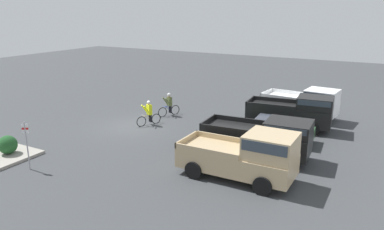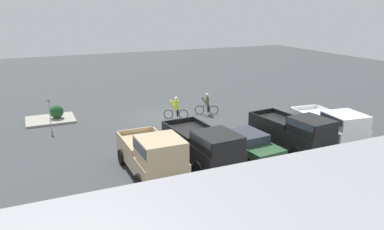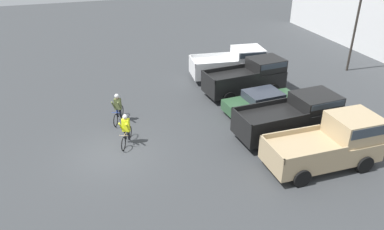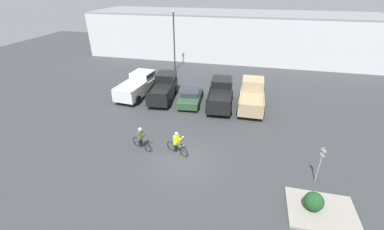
{
  "view_description": "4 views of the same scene",
  "coord_description": "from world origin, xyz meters",
  "views": [
    {
      "loc": [
        18.41,
        14.76,
        7.38
      ],
      "look_at": [
        -0.53,
        4.15,
        1.2
      ],
      "focal_mm": 35.0,
      "sensor_mm": 36.0,
      "label": 1
    },
    {
      "loc": [
        8.91,
        25.28,
        8.01
      ],
      "look_at": [
        -0.53,
        4.15,
        1.2
      ],
      "focal_mm": 35.0,
      "sensor_mm": 36.0,
      "label": 2
    },
    {
      "loc": [
        15.59,
        -0.99,
        10.01
      ],
      "look_at": [
        -0.53,
        4.15,
        1.2
      ],
      "focal_mm": 35.0,
      "sensor_mm": 36.0,
      "label": 3
    },
    {
      "loc": [
        3.51,
        -12.81,
        10.37
      ],
      "look_at": [
        -0.53,
        4.15,
        1.2
      ],
      "focal_mm": 24.0,
      "sensor_mm": 36.0,
      "label": 4
    }
  ],
  "objects": [
    {
      "name": "pickup_truck_3",
      "position": [
        3.83,
        9.41,
        1.18
      ],
      "size": [
        2.34,
        5.2,
        2.3
      ],
      "color": "tan",
      "rests_on": "ground_plane"
    },
    {
      "name": "sedan_0",
      "position": [
        -1.76,
        8.84,
        0.67
      ],
      "size": [
        2.29,
        4.61,
        1.33
      ],
      "color": "#2D5133",
      "rests_on": "ground_plane"
    },
    {
      "name": "pickup_truck_2",
      "position": [
        1.01,
        9.13,
        1.12
      ],
      "size": [
        2.55,
        5.55,
        2.11
      ],
      "color": "black",
      "rests_on": "ground_plane"
    },
    {
      "name": "fire_lane_sign",
      "position": [
        7.83,
        -0.03,
        1.43
      ],
      "size": [
        0.17,
        0.27,
        2.36
      ],
      "color": "#9E9EA3",
      "rests_on": "ground_plane"
    },
    {
      "name": "shrub",
      "position": [
        7.26,
        -2.38,
        0.63
      ],
      "size": [
        0.96,
        0.96,
        0.96
      ],
      "color": "#1E4C23",
      "rests_on": "curb_island"
    },
    {
      "name": "pickup_truck_1",
      "position": [
        -4.6,
        9.32,
        1.13
      ],
      "size": [
        2.56,
        5.36,
        2.19
      ],
      "color": "black",
      "rests_on": "ground_plane"
    },
    {
      "name": "curb_island",
      "position": [
        7.73,
        -2.42,
        0.07
      ],
      "size": [
        3.32,
        2.69,
        0.15
      ],
      "primitive_type": "cube",
      "color": "gray",
      "rests_on": "ground_plane"
    },
    {
      "name": "lamppost",
      "position": [
        -6.15,
        18.2,
        4.23
      ],
      "size": [
        0.36,
        0.36,
        7.27
      ],
      "color": "#2D2823",
      "rests_on": "ground_plane"
    },
    {
      "name": "cyclist_1",
      "position": [
        -3.3,
        0.73,
        0.84
      ],
      "size": [
        1.66,
        0.79,
        1.68
      ],
      "color": "black",
      "rests_on": "ground_plane"
    },
    {
      "name": "warehouse_building",
      "position": [
        0.0,
        27.06,
        3.16
      ],
      "size": [
        41.39,
        10.12,
        6.32
      ],
      "color": "silver",
      "rests_on": "ground_plane"
    },
    {
      "name": "pickup_truck_0",
      "position": [
        -7.32,
        9.32,
        1.13
      ],
      "size": [
        2.69,
        5.21,
        2.15
      ],
      "color": "white",
      "rests_on": "ground_plane"
    },
    {
      "name": "cyclist_0",
      "position": [
        -0.77,
        0.78,
        0.81
      ],
      "size": [
        1.66,
        0.79,
        1.66
      ],
      "color": "black",
      "rests_on": "ground_plane"
    },
    {
      "name": "ground_plane",
      "position": [
        0.0,
        0.0,
        0.0
      ],
      "size": [
        80.0,
        80.0,
        0.0
      ],
      "primitive_type": "plane",
      "color": "#383A3D"
    }
  ]
}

